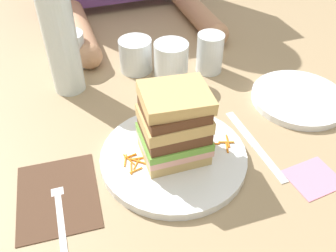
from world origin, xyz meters
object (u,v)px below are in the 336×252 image
object	(u,v)px
fork	(59,205)
water_bottle	(60,35)
sandwich	(174,126)
empty_tumbler_0	(134,55)
empty_tumbler_1	(210,53)
empty_tumbler_2	(70,50)
juice_glass	(171,64)
side_plate	(299,98)
napkin_pink	(314,178)
main_plate	(174,157)
napkin_dark	(58,195)
knife	(256,146)

from	to	relation	value
fork	water_bottle	distance (m)	0.35
sandwich	water_bottle	world-z (taller)	water_bottle
empty_tumbler_0	empty_tumbler_1	distance (m)	0.17
sandwich	fork	world-z (taller)	sandwich
empty_tumbler_0	empty_tumbler_1	size ratio (longest dim) A/B	0.83
sandwich	empty_tumbler_2	size ratio (longest dim) A/B	1.64
juice_glass	side_plate	world-z (taller)	juice_glass
empty_tumbler_0	napkin_pink	size ratio (longest dim) A/B	0.93
empty_tumbler_1	empty_tumbler_2	size ratio (longest dim) A/B	1.13
juice_glass	water_bottle	world-z (taller)	water_bottle
main_plate	empty_tumbler_0	bearing A→B (deg)	87.27
sandwich	napkin_dark	world-z (taller)	sandwich
fork	side_plate	xyz separation A→B (m)	(0.52, 0.11, 0.00)
napkin_dark	juice_glass	world-z (taller)	juice_glass
napkin_dark	fork	bearing A→B (deg)	-91.67
empty_tumbler_0	knife	bearing A→B (deg)	-66.67
knife	juice_glass	distance (m)	0.27
main_plate	empty_tumbler_2	distance (m)	0.40
fork	empty_tumbler_0	xyz separation A→B (m)	(0.22, 0.35, 0.03)
knife	water_bottle	world-z (taller)	water_bottle
empty_tumbler_0	empty_tumbler_1	xyz separation A→B (m)	(0.16, -0.06, 0.01)
main_plate	water_bottle	size ratio (longest dim) A/B	0.88
sandwich	juice_glass	xyz separation A→B (m)	(0.08, 0.24, -0.04)
sandwich	napkin_pink	xyz separation A→B (m)	(0.21, -0.12, -0.08)
napkin_dark	empty_tumbler_1	bearing A→B (deg)	34.52
water_bottle	empty_tumbler_0	bearing A→B (deg)	9.36
fork	knife	size ratio (longest dim) A/B	0.83
napkin_dark	napkin_pink	distance (m)	0.43
napkin_dark	empty_tumbler_0	distance (m)	0.39
napkin_dark	main_plate	bearing A→B (deg)	3.83
empty_tumbler_1	napkin_pink	bearing A→B (deg)	-85.12
empty_tumbler_1	side_plate	distance (m)	0.22
main_plate	napkin_pink	bearing A→B (deg)	-29.41
main_plate	empty_tumbler_0	world-z (taller)	empty_tumbler_0
empty_tumbler_0	napkin_pink	distance (m)	0.47
napkin_dark	juice_glass	distance (m)	0.38
knife	water_bottle	bearing A→B (deg)	134.59
empty_tumbler_2	napkin_pink	bearing A→B (deg)	-56.30
juice_glass	empty_tumbler_2	bearing A→B (deg)	144.74
main_plate	knife	world-z (taller)	main_plate
fork	empty_tumbler_0	size ratio (longest dim) A/B	2.17
napkin_dark	napkin_pink	world-z (taller)	same
knife	napkin_pink	xyz separation A→B (m)	(0.05, -0.10, -0.00)
juice_glass	water_bottle	size ratio (longest dim) A/B	0.32
sandwich	empty_tumbler_0	size ratio (longest dim) A/B	1.75
empty_tumbler_2	napkin_pink	distance (m)	0.60
main_plate	empty_tumbler_1	size ratio (longest dim) A/B	2.80
main_plate	empty_tumbler_2	xyz separation A→B (m)	(-0.12, 0.38, 0.03)
water_bottle	empty_tumbler_0	world-z (taller)	water_bottle
empty_tumbler_2	napkin_dark	bearing A→B (deg)	-101.61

